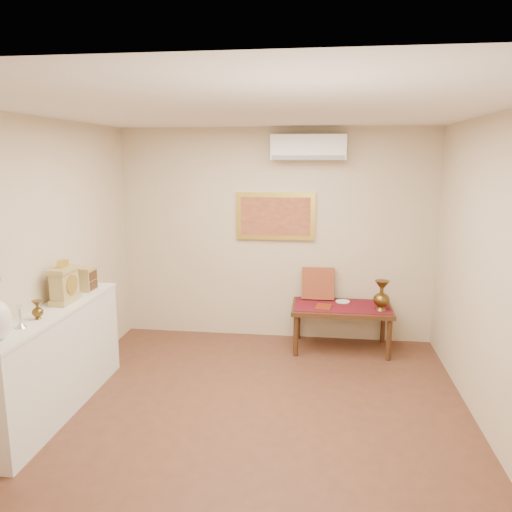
% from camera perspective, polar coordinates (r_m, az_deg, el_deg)
% --- Properties ---
extents(floor, '(4.50, 4.50, 0.00)m').
position_cam_1_polar(floor, '(4.71, -0.48, -18.52)').
color(floor, brown).
rests_on(floor, ground).
extents(ceiling, '(4.50, 4.50, 0.00)m').
position_cam_1_polar(ceiling, '(4.10, -0.55, 16.33)').
color(ceiling, silver).
rests_on(ceiling, ground).
extents(wall_back, '(4.00, 0.02, 2.70)m').
position_cam_1_polar(wall_back, '(6.40, 2.25, 2.38)').
color(wall_back, beige).
rests_on(wall_back, ground).
extents(wall_front, '(4.00, 0.02, 2.70)m').
position_cam_1_polar(wall_front, '(2.13, -9.23, -16.63)').
color(wall_front, beige).
rests_on(wall_front, ground).
extents(wall_left, '(0.02, 4.50, 2.70)m').
position_cam_1_polar(wall_left, '(4.89, -24.43, -1.42)').
color(wall_left, beige).
rests_on(wall_left, ground).
extents(wall_right, '(0.02, 4.50, 2.70)m').
position_cam_1_polar(wall_right, '(4.41, 26.25, -2.88)').
color(wall_right, beige).
rests_on(wall_right, ground).
extents(candlestick, '(0.09, 0.09, 0.19)m').
position_cam_1_polar(candlestick, '(4.47, -25.38, -6.29)').
color(candlestick, silver).
rests_on(candlestick, display_ledge).
extents(brass_urn_small, '(0.09, 0.09, 0.21)m').
position_cam_1_polar(brass_urn_small, '(4.64, -23.73, -5.36)').
color(brass_urn_small, brown).
rests_on(brass_urn_small, display_ledge).
extents(table_cloth, '(1.14, 0.59, 0.01)m').
position_cam_1_polar(table_cloth, '(6.19, 9.77, -5.63)').
color(table_cloth, maroon).
rests_on(table_cloth, low_table).
extents(brass_urn_tall, '(0.19, 0.19, 0.44)m').
position_cam_1_polar(brass_urn_tall, '(6.06, 14.17, -4.03)').
color(brass_urn_tall, brown).
rests_on(brass_urn_tall, table_cloth).
extents(plate, '(0.18, 0.18, 0.01)m').
position_cam_1_polar(plate, '(6.34, 9.88, -5.14)').
color(plate, white).
rests_on(plate, table_cloth).
extents(menu, '(0.22, 0.27, 0.01)m').
position_cam_1_polar(menu, '(6.09, 7.72, -5.76)').
color(menu, maroon).
rests_on(menu, table_cloth).
extents(cushion, '(0.41, 0.18, 0.42)m').
position_cam_1_polar(cushion, '(6.38, 7.10, -3.12)').
color(cushion, maroon).
rests_on(cushion, table_cloth).
extents(display_ledge, '(0.37, 2.02, 0.98)m').
position_cam_1_polar(display_ledge, '(5.05, -21.90, -11.05)').
color(display_ledge, silver).
rests_on(display_ledge, floor).
extents(mantel_clock, '(0.17, 0.36, 0.41)m').
position_cam_1_polar(mantel_clock, '(5.06, -21.03, -3.03)').
color(mantel_clock, tan).
rests_on(mantel_clock, display_ledge).
extents(wooden_chest, '(0.16, 0.21, 0.24)m').
position_cam_1_polar(wooden_chest, '(5.43, -18.81, -2.48)').
color(wooden_chest, tan).
rests_on(wooden_chest, display_ledge).
extents(low_table, '(1.20, 0.70, 0.55)m').
position_cam_1_polar(low_table, '(6.21, 9.75, -6.24)').
color(low_table, '#432614').
rests_on(low_table, floor).
extents(painting, '(1.00, 0.06, 0.60)m').
position_cam_1_polar(painting, '(6.34, 2.25, 4.58)').
color(painting, gold).
rests_on(painting, wall_back).
extents(ac_unit, '(0.90, 0.25, 0.30)m').
position_cam_1_polar(ac_unit, '(6.17, 6.01, 12.24)').
color(ac_unit, white).
rests_on(ac_unit, wall_back).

